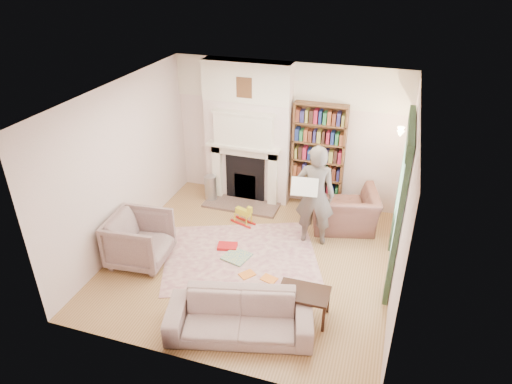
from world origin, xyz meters
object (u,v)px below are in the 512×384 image
(armchair_reading, at_px, (344,210))
(coffee_table, at_px, (303,304))
(paraffin_heater, at_px, (211,188))
(rocking_horse, at_px, (243,214))
(sofa, at_px, (240,316))
(bookcase, at_px, (318,151))
(armchair_left, at_px, (140,240))
(man_reading, at_px, (315,196))

(armchair_reading, height_order, coffee_table, armchair_reading)
(paraffin_heater, bearing_deg, armchair_reading, -4.19)
(coffee_table, relative_size, paraffin_heater, 1.27)
(paraffin_heater, height_order, rocking_horse, paraffin_heater)
(coffee_table, bearing_deg, paraffin_heater, 132.61)
(sofa, bearing_deg, paraffin_heater, 104.60)
(sofa, xyz_separation_m, rocking_horse, (-0.87, 2.62, -0.07))
(bookcase, relative_size, sofa, 0.96)
(coffee_table, height_order, rocking_horse, coffee_table)
(paraffin_heater, relative_size, rocking_horse, 1.16)
(armchair_left, bearing_deg, armchair_reading, -61.33)
(paraffin_heater, xyz_separation_m, rocking_horse, (0.92, -0.64, -0.07))
(armchair_left, bearing_deg, paraffin_heater, -12.98)
(man_reading, relative_size, rocking_horse, 3.87)
(bookcase, height_order, man_reading, bookcase)
(sofa, bearing_deg, rocking_horse, 94.19)
(armchair_reading, distance_m, sofa, 3.20)
(armchair_left, bearing_deg, bookcase, -46.49)
(coffee_table, bearing_deg, sofa, -143.69)
(bookcase, relative_size, armchair_left, 2.00)
(armchair_left, height_order, rocking_horse, armchair_left)
(bookcase, xyz_separation_m, coffee_table, (0.46, -3.17, -0.95))
(bookcase, xyz_separation_m, paraffin_heater, (-2.07, -0.47, -0.90))
(coffee_table, bearing_deg, armchair_reading, 85.03)
(bookcase, xyz_separation_m, armchair_left, (-2.37, -2.71, -0.75))
(armchair_reading, bearing_deg, paraffin_heater, -18.88)
(bookcase, distance_m, man_reading, 1.31)
(bookcase, relative_size, man_reading, 1.01)
(armchair_reading, xyz_separation_m, sofa, (-0.94, -3.06, -0.09))
(bookcase, height_order, rocking_horse, bookcase)
(sofa, distance_m, coffee_table, 0.93)
(rocking_horse, bearing_deg, armchair_left, -107.16)
(man_reading, distance_m, rocking_horse, 1.54)
(coffee_table, bearing_deg, armchair_left, 170.30)
(armchair_left, bearing_deg, coffee_table, -104.58)
(man_reading, bearing_deg, coffee_table, 91.62)
(armchair_reading, height_order, man_reading, man_reading)
(coffee_table, height_order, paraffin_heater, paraffin_heater)
(armchair_reading, bearing_deg, coffee_table, 70.85)
(bookcase, distance_m, armchair_left, 3.68)
(bookcase, distance_m, coffee_table, 3.34)
(sofa, relative_size, paraffin_heater, 3.52)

